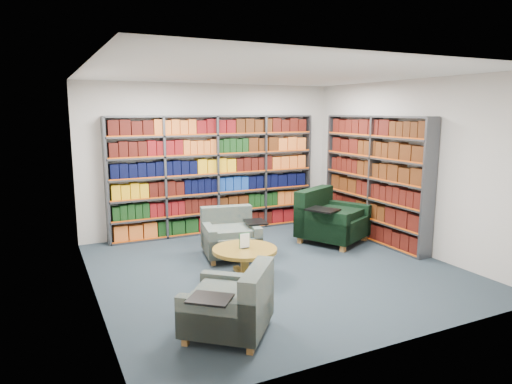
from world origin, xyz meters
name	(u,v)px	position (x,y,z in m)	size (l,w,h in m)	color
room_shell	(274,175)	(0.00, 0.00, 1.40)	(5.02, 5.02, 2.82)	#1E2731
bookshelf_back	(216,175)	(0.00, 2.34, 1.10)	(4.00, 0.28, 2.20)	#47494F
bookshelf_right	(374,179)	(2.34, 0.60, 1.10)	(0.28, 2.50, 2.20)	#47494F
chair_teal_left	(230,237)	(-0.35, 0.85, 0.31)	(1.06, 0.97, 0.76)	#06243A
chair_green_right	(328,221)	(1.55, 0.85, 0.37)	(1.37, 1.36, 0.92)	black
chair_teal_front	(235,307)	(-1.32, -1.62, 0.30)	(1.15, 1.15, 0.74)	#06243A
coffee_table	(245,254)	(-0.54, -0.16, 0.34)	(0.90, 0.90, 0.63)	olive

